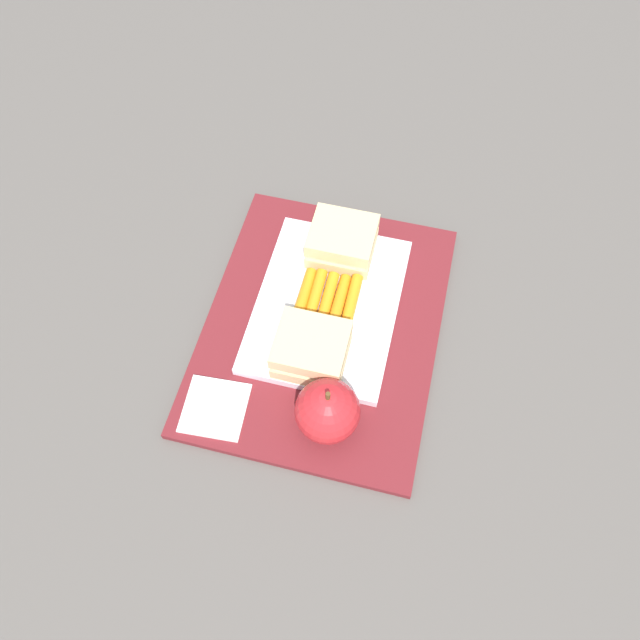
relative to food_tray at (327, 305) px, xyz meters
name	(u,v)px	position (x,y,z in m)	size (l,w,h in m)	color
ground_plane	(322,328)	(0.03, 0.00, -0.02)	(2.40, 2.40, 0.00)	#56514C
lunchbag_mat	(322,326)	(0.03, 0.00, -0.01)	(0.36, 0.28, 0.01)	maroon
food_tray	(327,305)	(0.00, 0.00, 0.00)	(0.23, 0.17, 0.01)	white
sandwich_half_left	(342,241)	(-0.08, 0.00, 0.03)	(0.07, 0.08, 0.04)	#DBC189
sandwich_half_right	(311,349)	(0.08, 0.00, 0.03)	(0.07, 0.08, 0.04)	#DBC189
carrot_sticks_bundle	(327,300)	(0.00, 0.00, 0.01)	(0.08, 0.07, 0.02)	orange
apple	(327,411)	(0.15, 0.04, 0.03)	(0.07, 0.07, 0.08)	red
paper_napkin	(215,408)	(0.16, -0.09, 0.00)	(0.07, 0.07, 0.00)	white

